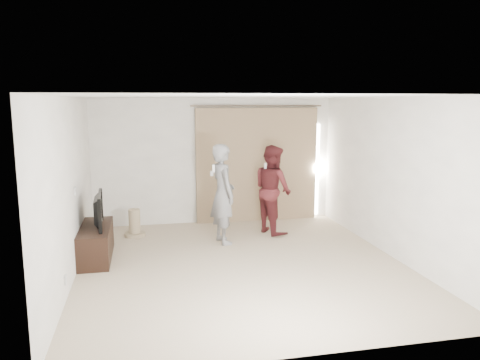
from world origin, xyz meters
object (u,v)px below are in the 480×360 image
object	(u,v)px
tv_console	(96,243)
person_woman	(273,189)
person_man	(223,194)
tv	(94,210)

from	to	relation	value
tv_console	person_woman	xyz separation A→B (m)	(3.23, 0.90, 0.59)
person_man	person_woman	size ratio (longest dim) A/B	1.05
person_woman	tv	bearing A→B (deg)	-164.38
tv_console	person_woman	world-z (taller)	person_woman
tv_console	person_woman	distance (m)	3.41
tv	person_man	distance (m)	2.22
person_woman	person_man	bearing A→B (deg)	-156.53
person_man	person_woman	distance (m)	1.15
tv	person_woman	xyz separation A→B (m)	(3.23, 0.90, 0.05)
tv	person_woman	world-z (taller)	person_woman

